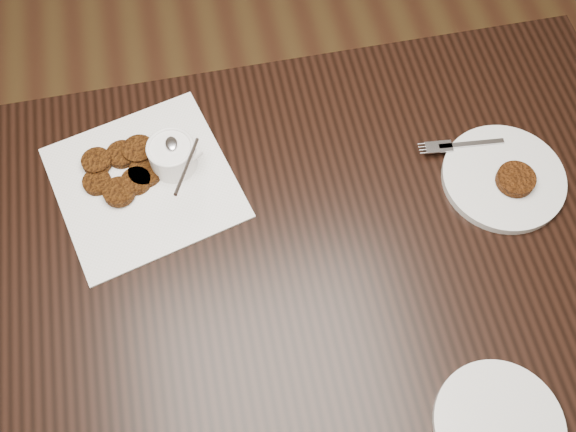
% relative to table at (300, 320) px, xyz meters
% --- Properties ---
extents(floor, '(4.00, 4.00, 0.00)m').
position_rel_table_xyz_m(floor, '(-0.06, -0.05, -0.38)').
color(floor, '#52381C').
rests_on(floor, ground).
extents(table, '(1.34, 0.86, 0.75)m').
position_rel_table_xyz_m(table, '(0.00, 0.00, 0.00)').
color(table, black).
rests_on(table, floor).
extents(napkin, '(0.38, 0.38, 0.00)m').
position_rel_table_xyz_m(napkin, '(-0.26, 0.20, 0.38)').
color(napkin, white).
rests_on(napkin, table).
extents(sauce_ramekin, '(0.12, 0.12, 0.12)m').
position_rel_table_xyz_m(sauce_ramekin, '(-0.20, 0.22, 0.44)').
color(sauce_ramekin, white).
rests_on(sauce_ramekin, napkin).
extents(patty_cluster, '(0.23, 0.23, 0.02)m').
position_rel_table_xyz_m(patty_cluster, '(-0.29, 0.22, 0.39)').
color(patty_cluster, '#592D0B').
rests_on(patty_cluster, napkin).
extents(plate_with_patty, '(0.24, 0.24, 0.03)m').
position_rel_table_xyz_m(plate_with_patty, '(0.39, 0.07, 0.39)').
color(plate_with_patty, silver).
rests_on(plate_with_patty, table).
extents(plate_empty, '(0.25, 0.25, 0.01)m').
position_rel_table_xyz_m(plate_empty, '(0.23, -0.35, 0.38)').
color(plate_empty, silver).
rests_on(plate_empty, table).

